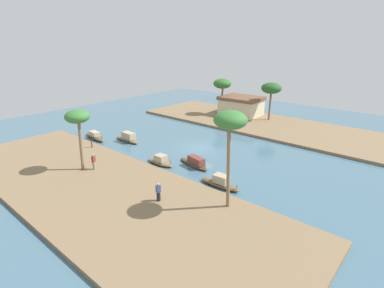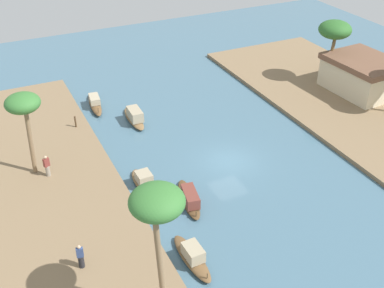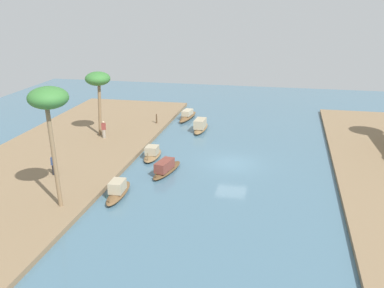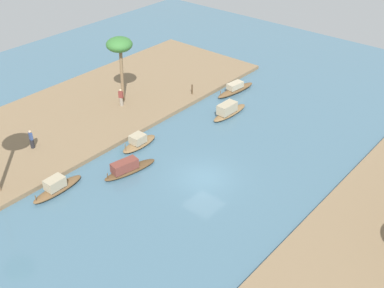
{
  "view_description": "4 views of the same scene",
  "coord_description": "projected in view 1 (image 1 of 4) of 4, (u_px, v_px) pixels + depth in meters",
  "views": [
    {
      "loc": [
        22.28,
        -27.45,
        12.89
      ],
      "look_at": [
        -0.5,
        -1.0,
        0.66
      ],
      "focal_mm": 28.16,
      "sensor_mm": 36.0,
      "label": 1
    },
    {
      "loc": [
        25.66,
        -15.38,
        20.17
      ],
      "look_at": [
        -2.05,
        -2.12,
        0.98
      ],
      "focal_mm": 44.68,
      "sensor_mm": 36.0,
      "label": 2
    },
    {
      "loc": [
        35.03,
        4.0,
        13.25
      ],
      "look_at": [
        -1.85,
        -3.76,
        0.87
      ],
      "focal_mm": 42.4,
      "sensor_mm": 36.0,
      "label": 3
    },
    {
      "loc": [
        22.71,
        17.96,
        21.16
      ],
      "look_at": [
        -1.66,
        -2.58,
        1.12
      ],
      "focal_mm": 45.31,
      "sensor_mm": 36.0,
      "label": 4
    }
  ],
  "objects": [
    {
      "name": "palm_tree_right_short",
      "position": [
        222.0,
        84.0,
        51.7
      ],
      "size": [
        3.09,
        3.09,
        6.11
      ],
      "color": "brown",
      "rests_on": "riverbank_right"
    },
    {
      "name": "sampan_with_red_awning",
      "position": [
        195.0,
        162.0,
        32.1
      ],
      "size": [
        4.5,
        1.85,
        1.11
      ],
      "rotation": [
        0.0,
        0.0,
        -0.19
      ],
      "color": "brown",
      "rests_on": "river_water"
    },
    {
      "name": "river_water",
      "position": [
        200.0,
        148.0,
        37.61
      ],
      "size": [
        68.21,
        68.21,
        0.0
      ],
      "primitive_type": "plane",
      "color": "#476B7F",
      "rests_on": "ground"
    },
    {
      "name": "riverside_building",
      "position": [
        241.0,
        106.0,
        51.98
      ],
      "size": [
        7.07,
        5.77,
        3.18
      ],
      "rotation": [
        0.0,
        0.0,
        0.06
      ],
      "color": "beige",
      "rests_on": "riverbank_right"
    },
    {
      "name": "sampan_foreground",
      "position": [
        160.0,
        161.0,
        32.6
      ],
      "size": [
        3.52,
        1.25,
        1.08
      ],
      "rotation": [
        0.0,
        0.0,
        0.02
      ],
      "color": "brown",
      "rests_on": "river_water"
    },
    {
      "name": "riverbank_left",
      "position": [
        98.0,
        188.0,
        27.12
      ],
      "size": [
        39.04,
        12.92,
        0.35
      ],
      "primitive_type": "cube",
      "color": "#846B4C",
      "rests_on": "ground"
    },
    {
      "name": "sampan_downstream_large",
      "position": [
        220.0,
        183.0,
        27.6
      ],
      "size": [
        4.17,
        1.16,
        1.2
      ],
      "rotation": [
        0.0,
        0.0,
        0.03
      ],
      "color": "brown",
      "rests_on": "river_water"
    },
    {
      "name": "palm_tree_right_tall",
      "position": [
        271.0,
        89.0,
        47.82
      ],
      "size": [
        3.2,
        3.2,
        6.0
      ],
      "color": "brown",
      "rests_on": "riverbank_right"
    },
    {
      "name": "person_by_mooring",
      "position": [
        158.0,
        193.0,
        24.46
      ],
      "size": [
        0.39,
        0.42,
        1.58
      ],
      "rotation": [
        0.0,
        0.0,
        1.36
      ],
      "color": "#232328",
      "rests_on": "riverbank_left"
    },
    {
      "name": "riverbank_right",
      "position": [
        258.0,
        123.0,
        47.98
      ],
      "size": [
        39.04,
        12.92,
        0.35
      ],
      "primitive_type": "cube",
      "color": "#846B4C",
      "rests_on": "ground"
    },
    {
      "name": "sampan_with_tall_canopy",
      "position": [
        95.0,
        136.0,
        40.81
      ],
      "size": [
        4.94,
        1.51,
        1.08
      ],
      "rotation": [
        0.0,
        0.0,
        -0.12
      ],
      "color": "brown",
      "rests_on": "river_water"
    },
    {
      "name": "person_on_near_bank",
      "position": [
        94.0,
        162.0,
        30.35
      ],
      "size": [
        0.41,
        0.47,
        1.66
      ],
      "rotation": [
        0.0,
        0.0,
        2.01
      ],
      "color": "gray",
      "rests_on": "riverbank_left"
    },
    {
      "name": "mooring_post",
      "position": [
        92.0,
        143.0,
        36.62
      ],
      "size": [
        0.14,
        0.14,
        0.99
      ],
      "primitive_type": "cylinder",
      "color": "#4C3823",
      "rests_on": "riverbank_left"
    },
    {
      "name": "sampan_open_hull",
      "position": [
        128.0,
        138.0,
        39.8
      ],
      "size": [
        4.38,
        1.2,
        1.3
      ],
      "rotation": [
        0.0,
        0.0,
        -0.03
      ],
      "color": "brown",
      "rests_on": "river_water"
    },
    {
      "name": "palm_tree_left_far",
      "position": [
        230.0,
        123.0,
        21.49
      ],
      "size": [
        2.46,
        2.46,
        7.76
      ],
      "color": "#7F6647",
      "rests_on": "riverbank_left"
    },
    {
      "name": "palm_tree_left_near",
      "position": [
        77.0,
        118.0,
        28.93
      ],
      "size": [
        2.36,
        2.36,
        6.14
      ],
      "color": "#7F6647",
      "rests_on": "riverbank_left"
    }
  ]
}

